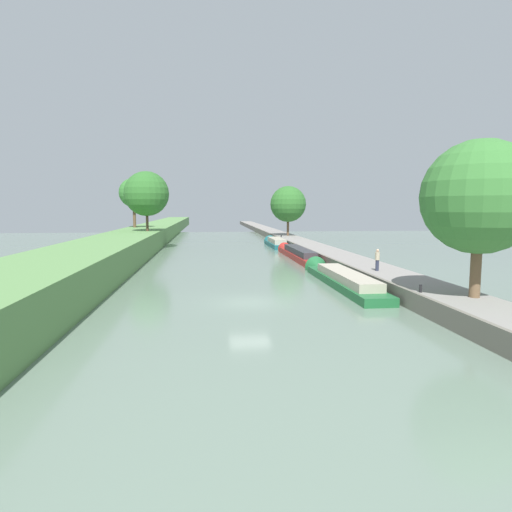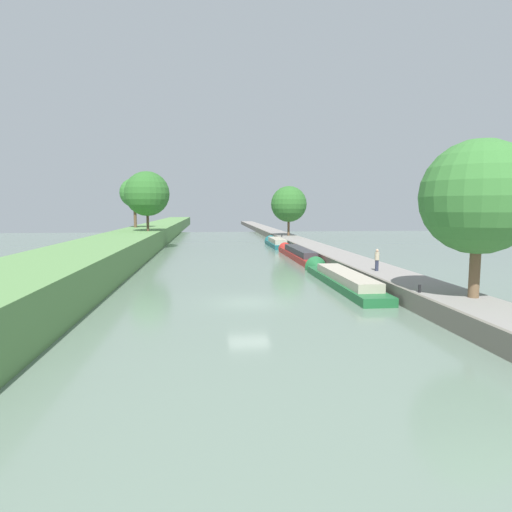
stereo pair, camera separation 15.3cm
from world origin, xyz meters
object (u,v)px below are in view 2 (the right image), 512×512
at_px(narrowboat_green, 339,278).
at_px(narrowboat_teal, 276,243).
at_px(mooring_bollard_far, 282,236).
at_px(mooring_bollard_near, 420,289).
at_px(narrowboat_red, 297,254).
at_px(person_walking, 377,259).

relative_size(narrowboat_green, narrowboat_teal, 1.32).
height_order(narrowboat_green, mooring_bollard_far, mooring_bollard_far).
bearing_deg(mooring_bollard_near, narrowboat_red, 93.68).
bearing_deg(mooring_bollard_far, mooring_bollard_near, -90.00).
height_order(narrowboat_green, person_walking, person_walking).
bearing_deg(narrowboat_green, narrowboat_red, 89.19).
bearing_deg(person_walking, narrowboat_green, 170.38).
relative_size(narrowboat_green, mooring_bollard_far, 35.16).
bearing_deg(narrowboat_red, mooring_bollard_near, -86.32).
relative_size(narrowboat_red, person_walking, 10.19).
bearing_deg(narrowboat_teal, person_walking, -85.56).
relative_size(narrowboat_red, mooring_bollard_near, 37.60).
height_order(narrowboat_red, person_walking, person_walking).
xyz_separation_m(narrowboat_red, narrowboat_teal, (-0.10, 15.92, -0.01)).
distance_m(narrowboat_green, narrowboat_teal, 33.27).
bearing_deg(mooring_bollard_near, person_walking, 84.46).
xyz_separation_m(narrowboat_red, person_walking, (2.52, -17.82, 1.37)).
relative_size(person_walking, mooring_bollard_far, 3.69).
xyz_separation_m(narrowboat_green, narrowboat_teal, (0.15, 33.27, 0.06)).
distance_m(narrowboat_green, mooring_bollard_far, 38.52).
xyz_separation_m(mooring_bollard_near, mooring_bollard_far, (0.00, 47.45, 0.00)).
height_order(narrowboat_green, narrowboat_red, narrowboat_red).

